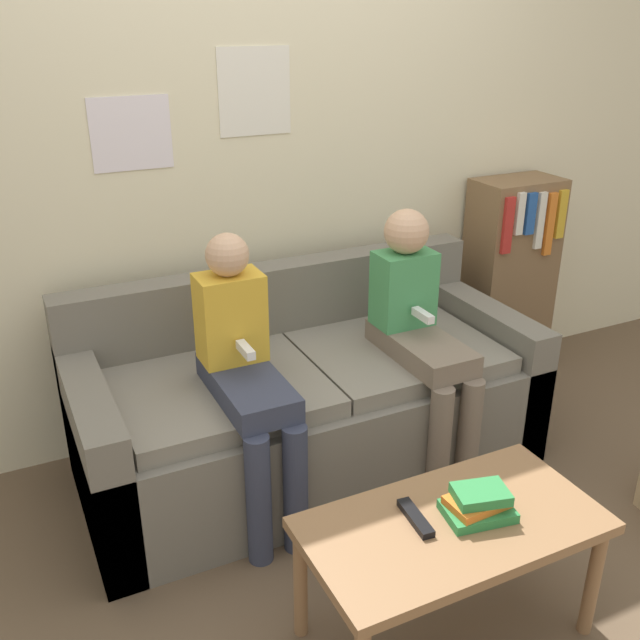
# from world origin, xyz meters

# --- Properties ---
(ground_plane) EXTENTS (10.00, 10.00, 0.00)m
(ground_plane) POSITION_xyz_m (0.00, 0.00, 0.00)
(ground_plane) COLOR brown
(wall_back) EXTENTS (8.00, 0.06, 2.60)m
(wall_back) POSITION_xyz_m (-0.00, 1.05, 1.30)
(wall_back) COLOR beige
(wall_back) RESTS_ON ground_plane
(couch) EXTENTS (1.88, 0.84, 0.81)m
(couch) POSITION_xyz_m (0.00, 0.53, 0.29)
(couch) COLOR #6B665B
(couch) RESTS_ON ground_plane
(coffee_table) EXTENTS (0.90, 0.47, 0.44)m
(coffee_table) POSITION_xyz_m (-0.00, -0.50, 0.38)
(coffee_table) COLOR #8E6642
(coffee_table) RESTS_ON ground_plane
(person_left) EXTENTS (0.24, 0.57, 1.10)m
(person_left) POSITION_xyz_m (-0.33, 0.33, 0.62)
(person_left) COLOR #33384C
(person_left) RESTS_ON ground_plane
(person_right) EXTENTS (0.24, 0.57, 1.10)m
(person_right) POSITION_xyz_m (0.42, 0.33, 0.63)
(person_right) COLOR #756656
(person_right) RESTS_ON ground_plane
(tv_remote) EXTENTS (0.06, 0.17, 0.02)m
(tv_remote) POSITION_xyz_m (-0.10, -0.46, 0.45)
(tv_remote) COLOR black
(tv_remote) RESTS_ON coffee_table
(book_stack) EXTENTS (0.22, 0.17, 0.09)m
(book_stack) POSITION_xyz_m (0.08, -0.51, 0.48)
(book_stack) COLOR #2D8442
(book_stack) RESTS_ON coffee_table
(bookshelf) EXTENTS (0.44, 0.28, 1.05)m
(bookshelf) POSITION_xyz_m (1.32, 0.86, 0.53)
(bookshelf) COLOR brown
(bookshelf) RESTS_ON ground_plane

